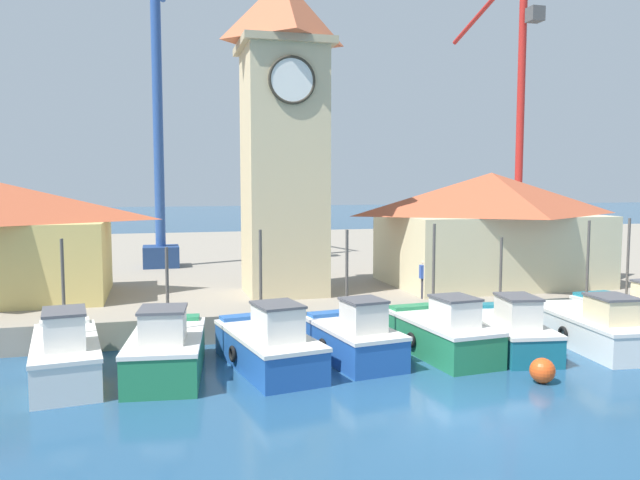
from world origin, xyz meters
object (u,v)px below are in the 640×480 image
object	(u,v)px
fishing_boat_left_outer	(166,350)
port_crane_far	(158,122)
fishing_boat_right_inner	(597,329)
fishing_boat_mid_left	(354,338)
fishing_boat_mid_right	(507,330)
fishing_boat_left_inner	(269,345)
fishing_boat_center	(442,333)
fishing_boat_far_left	(66,354)
warehouse_right	(490,227)
mooring_buoy	(542,371)
fishing_boat_right_outer	(640,318)
dock_worker_near_tower	(424,278)
port_crane_near	(517,140)
clock_tower	(284,129)

from	to	relation	value
fishing_boat_left_outer	port_crane_far	xyz separation A→B (m)	(0.04, 18.05, 8.50)
fishing_boat_left_outer	fishing_boat_right_inner	size ratio (longest dim) A/B	0.95
fishing_boat_left_outer	fishing_boat_right_inner	distance (m)	14.67
fishing_boat_mid_left	fishing_boat_mid_right	distance (m)	5.56
fishing_boat_left_inner	fishing_boat_center	world-z (taller)	fishing_boat_center
fishing_boat_far_left	warehouse_right	size ratio (longest dim) A/B	0.54
fishing_boat_mid_right	mooring_buoy	distance (m)	3.63
fishing_boat_mid_right	fishing_boat_right_outer	size ratio (longest dim) A/B	0.99
fishing_boat_left_outer	fishing_boat_right_inner	bearing A→B (deg)	-2.66
fishing_boat_mid_left	fishing_boat_right_outer	bearing A→B (deg)	0.18
fishing_boat_right_inner	mooring_buoy	size ratio (longest dim) A/B	7.11
fishing_boat_center	dock_worker_near_tower	xyz separation A→B (m)	(1.45, 4.76, 1.11)
fishing_boat_right_outer	port_crane_far	distance (m)	26.23
fishing_boat_mid_left	fishing_boat_center	xyz separation A→B (m)	(3.07, -0.14, 0.01)
fishing_boat_mid_right	fishing_boat_far_left	bearing A→B (deg)	178.55
fishing_boat_left_inner	port_crane_near	bearing A→B (deg)	44.77
fishing_boat_mid_right	dock_worker_near_tower	world-z (taller)	fishing_boat_mid_right
fishing_boat_left_outer	fishing_boat_right_outer	size ratio (longest dim) A/B	0.92
fishing_boat_center	fishing_boat_left_outer	bearing A→B (deg)	179.49
fishing_boat_right_inner	port_crane_near	distance (m)	26.95
clock_tower	dock_worker_near_tower	xyz separation A→B (m)	(5.34, -2.75, -6.22)
fishing_boat_mid_left	fishing_boat_left_outer	bearing A→B (deg)	-179.43
fishing_boat_center	fishing_boat_right_outer	bearing A→B (deg)	1.23
fishing_boat_center	mooring_buoy	xyz separation A→B (m)	(1.51, -3.46, -0.38)
fishing_boat_left_outer	port_crane_near	xyz separation A→B (m)	(25.78, 22.40, 8.26)
fishing_boat_right_outer	fishing_boat_far_left	bearing A→B (deg)	179.38
fishing_boat_center	fishing_boat_mid_right	distance (m)	2.49
fishing_boat_mid_left	fishing_boat_right_outer	size ratio (longest dim) A/B	0.82
fishing_boat_far_left	warehouse_right	bearing A→B (deg)	21.97
fishing_boat_far_left	mooring_buoy	size ratio (longest dim) A/B	7.31
fishing_boat_far_left	dock_worker_near_tower	world-z (taller)	fishing_boat_far_left
fishing_boat_center	fishing_boat_right_inner	bearing A→B (deg)	-6.10
fishing_boat_left_inner	warehouse_right	world-z (taller)	warehouse_right
port_crane_near	fishing_boat_center	bearing A→B (deg)	-126.69
fishing_boat_far_left	mooring_buoy	distance (m)	13.96
clock_tower	port_crane_far	size ratio (longest dim) A/B	0.70
fishing_boat_left_inner	fishing_boat_mid_right	bearing A→B (deg)	0.32
fishing_boat_center	port_crane_near	xyz separation A→B (m)	(16.75, 22.48, 8.29)
fishing_boat_left_outer	fishing_boat_left_inner	xyz separation A→B (m)	(3.11, -0.10, -0.03)
fishing_boat_far_left	fishing_boat_left_inner	bearing A→B (deg)	-3.93
fishing_boat_mid_right	fishing_boat_right_outer	bearing A→B (deg)	1.49
fishing_boat_mid_left	fishing_boat_far_left	bearing A→B (deg)	178.36
fishing_boat_mid_left	mooring_buoy	world-z (taller)	fishing_boat_mid_left
fishing_boat_mid_right	port_crane_near	xyz separation A→B (m)	(14.27, 22.45, 8.34)
fishing_boat_mid_left	fishing_boat_mid_right	world-z (taller)	fishing_boat_mid_left
fishing_boat_right_inner	clock_tower	xyz separation A→B (m)	(-9.51, 8.11, 7.37)
fishing_boat_right_outer	dock_worker_near_tower	xyz separation A→B (m)	(-6.70, 4.58, 1.07)
fishing_boat_right_outer	mooring_buoy	size ratio (longest dim) A/B	7.29
fishing_boat_right_inner	fishing_boat_left_inner	bearing A→B (deg)	177.11
fishing_boat_right_outer	port_crane_near	size ratio (longest dim) A/B	0.26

